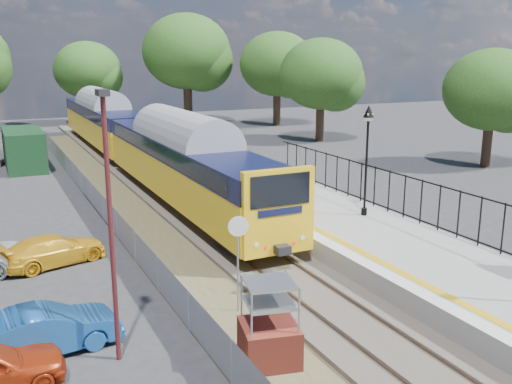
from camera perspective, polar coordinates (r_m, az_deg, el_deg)
ground at (r=17.27m, az=8.05°, el=-12.20°), size 120.00×120.00×0.00m
track_bed at (r=25.12m, az=-5.14°, el=-3.56°), size 5.90×80.00×0.29m
platform at (r=25.55m, az=6.06°, el=-2.45°), size 5.00×70.00×0.90m
platform_edge at (r=24.44m, az=1.96°, el=-2.01°), size 0.90×70.00×0.01m
victorian_lamp_north at (r=23.74m, az=11.10°, el=5.65°), size 0.44×0.44×4.60m
palisade_fence at (r=22.23m, az=19.18°, el=-1.87°), size 0.12×26.00×2.00m
wire_fence at (r=26.19m, az=-14.63°, el=-2.08°), size 0.06×52.00×1.20m
tree_line at (r=55.79m, az=-15.45°, el=12.22°), size 56.80×43.80×11.88m
train at (r=38.29m, az=-12.17°, el=5.58°), size 2.82×40.83×3.51m
brick_plinth at (r=14.30m, az=1.34°, el=-13.09°), size 1.62×1.62×2.19m
speed_sign at (r=16.53m, az=-1.80°, el=-5.54°), size 0.59×0.18×2.99m
carpark_lamp at (r=13.90m, az=-14.41°, el=-1.96°), size 0.25×0.50×6.71m
car_blue at (r=15.89m, az=-20.32°, el=-12.88°), size 3.88×1.75×1.23m
car_yellow at (r=22.10m, az=-19.59°, el=-5.49°), size 4.07×2.58×1.10m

